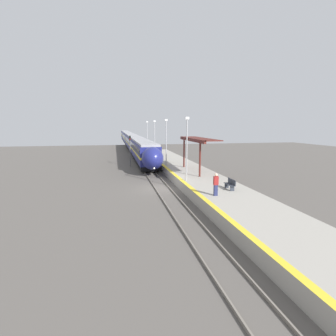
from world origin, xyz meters
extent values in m
plane|color=#56514C|center=(0.00, 0.00, 0.00)|extent=(120.00, 120.00, 0.00)
cube|color=slate|center=(-0.72, 0.00, 0.07)|extent=(0.08, 90.00, 0.15)
cube|color=slate|center=(0.72, 0.00, 0.07)|extent=(0.08, 90.00, 0.15)
cube|color=black|center=(0.00, 18.83, 0.59)|extent=(2.47, 20.18, 0.74)
cube|color=navy|center=(0.00, 18.83, 1.41)|extent=(2.81, 21.94, 0.90)
cube|color=yellow|center=(0.00, 18.83, 2.02)|extent=(2.82, 21.94, 0.31)
cube|color=navy|center=(0.00, 18.83, 2.86)|extent=(2.81, 21.94, 1.37)
cube|color=black|center=(0.00, 18.83, 2.79)|extent=(2.84, 20.18, 0.75)
cube|color=#9E9EA3|center=(0.00, 18.83, 3.69)|extent=(2.53, 21.94, 0.30)
cylinder|color=black|center=(-0.72, 10.93, 0.45)|extent=(0.12, 0.89, 0.89)
cylinder|color=black|center=(0.72, 10.93, 0.45)|extent=(0.12, 0.89, 0.89)
cylinder|color=black|center=(-0.72, 13.13, 0.45)|extent=(0.12, 0.89, 0.89)
cylinder|color=black|center=(0.72, 13.13, 0.45)|extent=(0.12, 0.89, 0.89)
cylinder|color=black|center=(-0.72, 24.53, 0.45)|extent=(0.12, 0.89, 0.89)
cylinder|color=black|center=(0.72, 24.53, 0.45)|extent=(0.12, 0.89, 0.89)
cylinder|color=black|center=(-0.72, 26.73, 0.45)|extent=(0.12, 0.89, 0.89)
cylinder|color=black|center=(0.72, 26.73, 0.45)|extent=(0.12, 0.89, 0.89)
ellipsoid|color=navy|center=(0.00, 6.67, 2.25)|extent=(2.70, 3.57, 2.84)
ellipsoid|color=black|center=(0.00, 6.22, 2.71)|extent=(1.97, 2.08, 1.44)
sphere|color=#F9F4CC|center=(0.00, 5.33, 1.21)|extent=(0.24, 0.24, 0.24)
cube|color=black|center=(0.00, 41.57, 0.59)|extent=(2.47, 20.18, 0.74)
cube|color=navy|center=(0.00, 41.57, 1.41)|extent=(2.81, 21.94, 0.90)
cube|color=yellow|center=(0.00, 41.57, 2.02)|extent=(2.82, 21.94, 0.31)
cube|color=navy|center=(0.00, 41.57, 2.86)|extent=(2.81, 21.94, 1.37)
cube|color=black|center=(0.00, 41.57, 2.79)|extent=(2.84, 20.18, 0.75)
cube|color=#9E9EA3|center=(0.00, 41.57, 3.69)|extent=(2.53, 21.94, 0.30)
cylinder|color=black|center=(-0.72, 33.67, 0.45)|extent=(0.12, 0.89, 0.89)
cylinder|color=black|center=(0.72, 33.67, 0.45)|extent=(0.12, 0.89, 0.89)
cylinder|color=black|center=(-0.72, 35.87, 0.45)|extent=(0.12, 0.89, 0.89)
cylinder|color=black|center=(0.72, 35.87, 0.45)|extent=(0.12, 0.89, 0.89)
cylinder|color=black|center=(-0.72, 47.27, 0.45)|extent=(0.12, 0.89, 0.89)
cylinder|color=black|center=(0.72, 47.27, 0.45)|extent=(0.12, 0.89, 0.89)
cylinder|color=black|center=(-0.72, 49.47, 0.45)|extent=(0.12, 0.89, 0.89)
cylinder|color=black|center=(0.72, 49.47, 0.45)|extent=(0.12, 0.89, 0.89)
cube|color=black|center=(0.00, 64.31, 0.59)|extent=(2.47, 20.18, 0.74)
cube|color=navy|center=(0.00, 64.31, 1.41)|extent=(2.81, 21.94, 0.90)
cube|color=yellow|center=(0.00, 64.31, 2.02)|extent=(2.82, 21.94, 0.31)
cube|color=navy|center=(0.00, 64.31, 2.86)|extent=(2.81, 21.94, 1.37)
cube|color=black|center=(0.00, 64.31, 2.79)|extent=(2.84, 20.18, 0.75)
cube|color=#9E9EA3|center=(0.00, 64.31, 3.69)|extent=(2.53, 21.94, 0.30)
cylinder|color=black|center=(-0.72, 56.40, 0.45)|extent=(0.12, 0.89, 0.89)
cylinder|color=black|center=(0.72, 56.40, 0.45)|extent=(0.12, 0.89, 0.89)
cylinder|color=black|center=(-0.72, 58.60, 0.45)|extent=(0.12, 0.89, 0.89)
cylinder|color=black|center=(0.72, 58.60, 0.45)|extent=(0.12, 0.89, 0.89)
cylinder|color=black|center=(-0.72, 70.01, 0.45)|extent=(0.12, 0.89, 0.89)
cylinder|color=black|center=(0.72, 70.01, 0.45)|extent=(0.12, 0.89, 0.89)
cylinder|color=black|center=(-0.72, 72.21, 0.45)|extent=(0.12, 0.89, 0.89)
cylinder|color=black|center=(0.72, 72.21, 0.45)|extent=(0.12, 0.89, 0.89)
cube|color=black|center=(0.00, 87.04, 0.59)|extent=(2.47, 20.18, 0.74)
cube|color=navy|center=(0.00, 87.04, 1.41)|extent=(2.81, 21.94, 0.90)
cube|color=yellow|center=(0.00, 87.04, 2.02)|extent=(2.82, 21.94, 0.31)
cube|color=navy|center=(0.00, 87.04, 2.86)|extent=(2.81, 21.94, 1.37)
cube|color=black|center=(0.00, 87.04, 2.79)|extent=(2.84, 20.18, 0.75)
cube|color=#9E9EA3|center=(0.00, 87.04, 3.69)|extent=(2.53, 21.94, 0.30)
cylinder|color=black|center=(-0.72, 79.14, 0.45)|extent=(0.12, 0.89, 0.89)
cylinder|color=black|center=(0.72, 79.14, 0.45)|extent=(0.12, 0.89, 0.89)
cylinder|color=black|center=(-0.72, 81.34, 0.45)|extent=(0.12, 0.89, 0.89)
cylinder|color=black|center=(0.72, 81.34, 0.45)|extent=(0.12, 0.89, 0.89)
cylinder|color=black|center=(-0.72, 92.74, 0.45)|extent=(0.12, 0.89, 0.89)
cylinder|color=black|center=(0.72, 92.74, 0.45)|extent=(0.12, 0.89, 0.89)
cylinder|color=black|center=(-0.72, 94.94, 0.45)|extent=(0.12, 0.89, 0.89)
cylinder|color=black|center=(0.72, 94.94, 0.45)|extent=(0.12, 0.89, 0.89)
cube|color=#9E998E|center=(4.20, 0.00, 0.48)|extent=(5.15, 64.00, 0.96)
cube|color=yellow|center=(1.82, 0.00, 0.96)|extent=(0.40, 64.00, 0.01)
cube|color=#2D333D|center=(4.83, -5.77, 1.17)|extent=(0.36, 0.06, 0.42)
cube|color=#2D333D|center=(4.83, -4.68, 1.17)|extent=(0.36, 0.06, 0.42)
cube|color=#2D333D|center=(4.83, -5.23, 1.39)|extent=(0.44, 1.46, 0.03)
cube|color=#2D333D|center=(5.03, -5.23, 1.63)|extent=(0.04, 1.46, 0.44)
cube|color=navy|center=(2.95, -6.83, 1.38)|extent=(0.28, 0.20, 0.85)
cube|color=maroon|center=(2.95, -6.83, 2.14)|extent=(0.36, 0.22, 0.67)
sphere|color=beige|center=(2.95, -6.83, 2.59)|extent=(0.23, 0.23, 0.23)
cylinder|color=#59595E|center=(-2.25, 14.92, 2.02)|extent=(0.14, 0.14, 4.03)
cube|color=black|center=(-2.25, 14.92, 4.38)|extent=(0.28, 0.20, 0.70)
sphere|color=black|center=(-2.25, 14.81, 4.55)|extent=(0.14, 0.14, 0.14)
sphere|color=red|center=(-2.25, 14.81, 4.21)|extent=(0.14, 0.14, 0.14)
cylinder|color=#9E9EA3|center=(2.24, -1.05, 3.91)|extent=(0.12, 0.12, 5.90)
cube|color=silver|center=(2.24, -1.05, 6.98)|extent=(0.36, 0.20, 0.24)
cylinder|color=#9E9EA3|center=(2.24, 9.18, 3.91)|extent=(0.12, 0.12, 5.90)
cube|color=silver|center=(2.24, 9.18, 6.98)|extent=(0.36, 0.20, 0.24)
cylinder|color=#9E9EA3|center=(2.24, 19.40, 3.91)|extent=(0.12, 0.12, 5.90)
cube|color=silver|center=(2.24, 19.40, 6.98)|extent=(0.36, 0.20, 0.24)
cylinder|color=#9E9EA3|center=(2.24, 29.63, 3.91)|extent=(0.12, 0.12, 5.90)
cube|color=silver|center=(2.24, 29.63, 6.98)|extent=(0.36, 0.20, 0.24)
cylinder|color=#511E19|center=(4.15, 0.63, 2.76)|extent=(0.20, 0.20, 3.61)
cylinder|color=#511E19|center=(4.15, 7.03, 2.76)|extent=(0.20, 0.20, 3.61)
cube|color=#511E19|center=(4.15, 3.83, 4.66)|extent=(0.24, 9.41, 0.36)
cube|color=#511E19|center=(5.05, 3.83, 4.78)|extent=(2.00, 9.41, 0.10)
camera|label=1|loc=(-4.57, -25.29, 6.35)|focal=28.00mm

